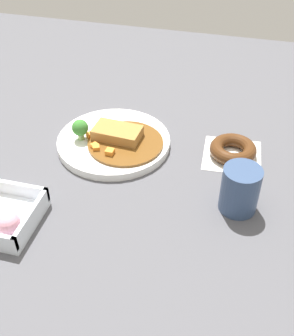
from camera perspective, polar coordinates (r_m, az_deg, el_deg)
The scene contains 4 objects.
ground_plane at distance 0.90m, azimuth -4.03°, elevation -1.05°, with size 1.60×1.60×0.00m, color #4C4C51.
curry_plate at distance 0.98m, azimuth -4.41°, elevation 3.66°, with size 0.26×0.26×0.07m.
chocolate_ring_donut at distance 0.96m, azimuth 11.35°, elevation 2.37°, with size 0.13×0.13×0.03m.
coffee_mug at distance 0.82m, azimuth 12.26°, elevation -2.80°, with size 0.07×0.07×0.09m, color #33476B.
Camera 1 is at (0.23, -0.65, 0.59)m, focal length 45.85 mm.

